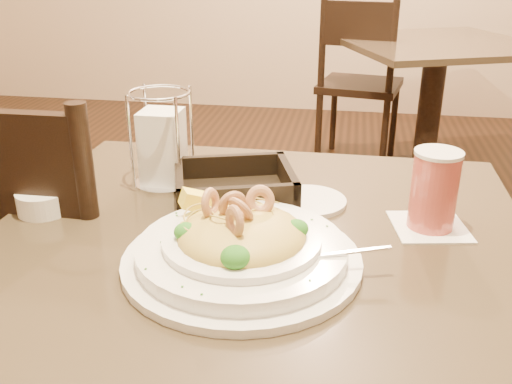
% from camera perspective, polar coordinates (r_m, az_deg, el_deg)
% --- Properties ---
extents(main_table, '(0.90, 0.90, 0.72)m').
position_cam_1_polar(main_table, '(1.05, -0.19, -16.08)').
color(main_table, black).
rests_on(main_table, ground).
extents(background_table, '(1.18, 1.18, 0.72)m').
position_cam_1_polar(background_table, '(3.12, 17.22, 10.05)').
color(background_table, black).
rests_on(background_table, ground).
extents(dining_chair_near, '(0.42, 0.42, 0.93)m').
position_cam_1_polar(dining_chair_near, '(1.33, -20.00, -8.14)').
color(dining_chair_near, black).
rests_on(dining_chair_near, ground).
extents(dining_chair_far, '(0.49, 0.49, 0.93)m').
position_cam_1_polar(dining_chair_far, '(3.20, 10.26, 11.08)').
color(dining_chair_far, black).
rests_on(dining_chair_far, ground).
extents(pasta_bowl, '(0.40, 0.36, 0.11)m').
position_cam_1_polar(pasta_bowl, '(0.85, -1.48, -5.30)').
color(pasta_bowl, white).
rests_on(pasta_bowl, main_table).
extents(drink_glass, '(0.14, 0.14, 0.14)m').
position_cam_1_polar(drink_glass, '(0.98, 17.38, 0.12)').
color(drink_glass, white).
rests_on(drink_glass, main_table).
extents(bread_basket, '(0.26, 0.23, 0.06)m').
position_cam_1_polar(bread_basket, '(1.06, -2.16, 0.29)').
color(bread_basket, black).
rests_on(bread_basket, main_table).
extents(napkin_caddy, '(0.12, 0.12, 0.19)m').
position_cam_1_polar(napkin_caddy, '(1.13, -9.32, 4.65)').
color(napkin_caddy, silver).
rests_on(napkin_caddy, main_table).
extents(side_plate, '(0.18, 0.18, 0.01)m').
position_cam_1_polar(side_plate, '(1.06, 5.29, -0.91)').
color(side_plate, white).
rests_on(side_plate, main_table).
extents(butter_ramekin, '(0.10, 0.10, 0.04)m').
position_cam_1_polar(butter_ramekin, '(1.08, -20.52, -0.90)').
color(butter_ramekin, white).
rests_on(butter_ramekin, main_table).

